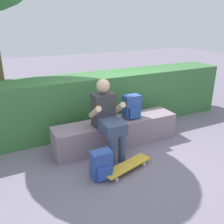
{
  "coord_description": "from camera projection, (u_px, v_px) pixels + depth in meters",
  "views": [
    {
      "loc": [
        -1.77,
        -2.93,
        2.04
      ],
      "look_at": [
        -0.06,
        0.49,
        0.59
      ],
      "focal_mm": 39.17,
      "sensor_mm": 36.0,
      "label": 1
    }
  ],
  "objects": [
    {
      "name": "bench_main",
      "position": [
        117.0,
        132.0,
        4.2
      ],
      "size": [
        2.17,
        0.47,
        0.45
      ],
      "color": "gray",
      "rests_on": "ground"
    },
    {
      "name": "person_skater",
      "position": [
        107.0,
        116.0,
        3.75
      ],
      "size": [
        0.49,
        0.62,
        1.2
      ],
      "color": "#333338",
      "rests_on": "ground"
    },
    {
      "name": "backpack_on_bench",
      "position": [
        132.0,
        107.0,
        4.16
      ],
      "size": [
        0.28,
        0.23,
        0.4
      ],
      "color": "#2D4C99",
      "rests_on": "bench_main"
    },
    {
      "name": "ground_plane",
      "position": [
        129.0,
        155.0,
        3.92
      ],
      "size": [
        24.0,
        24.0,
        0.0
      ],
      "primitive_type": "plane",
      "color": "slate"
    },
    {
      "name": "skateboard_near_person",
      "position": [
        127.0,
        166.0,
        3.5
      ],
      "size": [
        0.82,
        0.41,
        0.09
      ],
      "color": "gold",
      "rests_on": "ground"
    },
    {
      "name": "backpack_on_ground",
      "position": [
        101.0,
        165.0,
        3.3
      ],
      "size": [
        0.28,
        0.23,
        0.4
      ],
      "color": "#2D4C99",
      "rests_on": "ground"
    },
    {
      "name": "hedge_row",
      "position": [
        106.0,
        100.0,
        4.9
      ],
      "size": [
        5.24,
        0.73,
        1.05
      ],
      "color": "#396E3A",
      "rests_on": "ground"
    }
  ]
}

